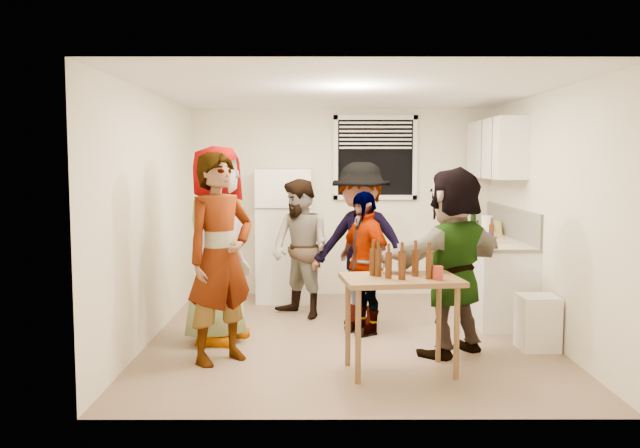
{
  "coord_description": "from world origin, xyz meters",
  "views": [
    {
      "loc": [
        -0.31,
        -6.85,
        1.81
      ],
      "look_at": [
        -0.29,
        0.19,
        1.15
      ],
      "focal_mm": 38.0,
      "sensor_mm": 36.0,
      "label": 1
    }
  ],
  "objects_px": {
    "guest_orange": "(451,353)",
    "trash_bin": "(538,324)",
    "beer_bottle_counter": "(491,243)",
    "guest_stripe": "(222,361)",
    "beer_bottle_table": "(389,278)",
    "serving_table": "(400,372)",
    "guest_grey": "(218,341)",
    "guest_back_left": "(301,317)",
    "red_cup": "(438,280)",
    "kettle": "(477,235)",
    "wine_bottle": "(473,229)",
    "guest_black": "(364,333)",
    "guest_back_right": "(361,324)",
    "blue_cup": "(488,243)",
    "refrigerator": "(284,235)"
  },
  "relations": [
    {
      "from": "serving_table",
      "to": "red_cup",
      "type": "relative_size",
      "value": 8.65
    },
    {
      "from": "guest_back_right",
      "to": "kettle",
      "type": "bearing_deg",
      "value": 58.97
    },
    {
      "from": "guest_back_right",
      "to": "guest_orange",
      "type": "distance_m",
      "value": 1.38
    },
    {
      "from": "trash_bin",
      "to": "beer_bottle_table",
      "type": "height_order",
      "value": "beer_bottle_table"
    },
    {
      "from": "guest_orange",
      "to": "guest_grey",
      "type": "bearing_deg",
      "value": -49.73
    },
    {
      "from": "guest_back_left",
      "to": "guest_orange",
      "type": "xyz_separation_m",
      "value": [
        1.46,
        -1.51,
        0.0
      ]
    },
    {
      "from": "trash_bin",
      "to": "guest_grey",
      "type": "distance_m",
      "value": 3.15
    },
    {
      "from": "refrigerator",
      "to": "guest_back_left",
      "type": "height_order",
      "value": "refrigerator"
    },
    {
      "from": "beer_bottle_counter",
      "to": "beer_bottle_table",
      "type": "distance_m",
      "value": 2.24
    },
    {
      "from": "wine_bottle",
      "to": "guest_grey",
      "type": "relative_size",
      "value": 0.15
    },
    {
      "from": "wine_bottle",
      "to": "guest_back_left",
      "type": "height_order",
      "value": "wine_bottle"
    },
    {
      "from": "guest_black",
      "to": "guest_orange",
      "type": "bearing_deg",
      "value": 16.29
    },
    {
      "from": "beer_bottle_counter",
      "to": "red_cup",
      "type": "relative_size",
      "value": 1.86
    },
    {
      "from": "beer_bottle_table",
      "to": "serving_table",
      "type": "bearing_deg",
      "value": 25.94
    },
    {
      "from": "wine_bottle",
      "to": "red_cup",
      "type": "xyz_separation_m",
      "value": [
        -1.07,
        -3.41,
        -0.07
      ]
    },
    {
      "from": "kettle",
      "to": "refrigerator",
      "type": "bearing_deg",
      "value": 159.07
    },
    {
      "from": "guest_black",
      "to": "beer_bottle_table",
      "type": "bearing_deg",
      "value": -24.29
    },
    {
      "from": "beer_bottle_table",
      "to": "guest_orange",
      "type": "relative_size",
      "value": 0.12
    },
    {
      "from": "guest_stripe",
      "to": "guest_black",
      "type": "height_order",
      "value": "guest_stripe"
    },
    {
      "from": "beer_bottle_table",
      "to": "guest_stripe",
      "type": "xyz_separation_m",
      "value": [
        -1.47,
        0.38,
        -0.83
      ]
    },
    {
      "from": "wine_bottle",
      "to": "refrigerator",
      "type": "bearing_deg",
      "value": -174.75
    },
    {
      "from": "beer_bottle_counter",
      "to": "guest_grey",
      "type": "height_order",
      "value": "beer_bottle_counter"
    },
    {
      "from": "guest_orange",
      "to": "red_cup",
      "type": "bearing_deg",
      "value": 30.9
    },
    {
      "from": "guest_back_right",
      "to": "trash_bin",
      "type": "bearing_deg",
      "value": -3.88
    },
    {
      "from": "kettle",
      "to": "blue_cup",
      "type": "height_order",
      "value": "kettle"
    },
    {
      "from": "serving_table",
      "to": "guest_back_right",
      "type": "xyz_separation_m",
      "value": [
        -0.23,
        1.71,
        0.0
      ]
    },
    {
      "from": "kettle",
      "to": "guest_grey",
      "type": "relative_size",
      "value": 0.12
    },
    {
      "from": "refrigerator",
      "to": "guest_back_left",
      "type": "bearing_deg",
      "value": -76.64
    },
    {
      "from": "serving_table",
      "to": "red_cup",
      "type": "height_order",
      "value": "red_cup"
    },
    {
      "from": "serving_table",
      "to": "beer_bottle_table",
      "type": "height_order",
      "value": "beer_bottle_table"
    },
    {
      "from": "blue_cup",
      "to": "guest_orange",
      "type": "height_order",
      "value": "blue_cup"
    },
    {
      "from": "wine_bottle",
      "to": "guest_back_right",
      "type": "height_order",
      "value": "wine_bottle"
    },
    {
      "from": "red_cup",
      "to": "guest_back_right",
      "type": "relative_size",
      "value": 0.06
    },
    {
      "from": "guest_stripe",
      "to": "kettle",
      "type": "bearing_deg",
      "value": -4.73
    },
    {
      "from": "guest_grey",
      "to": "wine_bottle",
      "type": "bearing_deg",
      "value": -36.46
    },
    {
      "from": "guest_grey",
      "to": "blue_cup",
      "type": "bearing_deg",
      "value": -58.58
    },
    {
      "from": "beer_bottle_table",
      "to": "guest_black",
      "type": "bearing_deg",
      "value": 94.6
    },
    {
      "from": "trash_bin",
      "to": "guest_grey",
      "type": "relative_size",
      "value": 0.27
    },
    {
      "from": "guest_orange",
      "to": "trash_bin",
      "type": "bearing_deg",
      "value": 150.78
    },
    {
      "from": "serving_table",
      "to": "guest_stripe",
      "type": "height_order",
      "value": "serving_table"
    },
    {
      "from": "guest_back_left",
      "to": "guest_grey",
      "type": "bearing_deg",
      "value": -82.08
    },
    {
      "from": "wine_bottle",
      "to": "guest_black",
      "type": "xyz_separation_m",
      "value": [
        -1.58,
        -1.95,
        -0.9
      ]
    },
    {
      "from": "guest_grey",
      "to": "guest_back_left",
      "type": "relative_size",
      "value": 1.22
    },
    {
      "from": "wine_bottle",
      "to": "serving_table",
      "type": "distance_m",
      "value": 3.67
    },
    {
      "from": "beer_bottle_counter",
      "to": "guest_stripe",
      "type": "xyz_separation_m",
      "value": [
        -2.79,
        -1.43,
        -0.9
      ]
    },
    {
      "from": "refrigerator",
      "to": "blue_cup",
      "type": "relative_size",
      "value": 13.86
    },
    {
      "from": "guest_black",
      "to": "guest_back_right",
      "type": "bearing_deg",
      "value": 152.62
    },
    {
      "from": "guest_grey",
      "to": "guest_orange",
      "type": "height_order",
      "value": "guest_grey"
    },
    {
      "from": "trash_bin",
      "to": "kettle",
      "type": "bearing_deg",
      "value": 94.39
    },
    {
      "from": "trash_bin",
      "to": "red_cup",
      "type": "xyz_separation_m",
      "value": [
        -1.11,
        -0.82,
        0.58
      ]
    }
  ]
}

